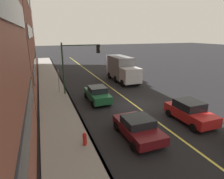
{
  "coord_description": "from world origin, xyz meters",
  "views": [
    {
      "loc": [
        -14.78,
        7.92,
        6.48
      ],
      "look_at": [
        0.96,
        1.95,
        1.49
      ],
      "focal_mm": 30.26,
      "sensor_mm": 36.0,
      "label": 1
    }
  ],
  "objects": [
    {
      "name": "fire_hydrant",
      "position": [
        -5.02,
        5.94,
        0.47
      ],
      "size": [
        0.24,
        0.24,
        0.94
      ],
      "color": "red",
      "rests_on": "ground"
    },
    {
      "name": "traffic_light_mast",
      "position": [
        5.54,
        4.13,
        3.87
      ],
      "size": [
        0.28,
        4.24,
        5.62
      ],
      "color": "#1E3823",
      "rests_on": "ground"
    },
    {
      "name": "curb_edge",
      "position": [
        0.0,
        5.42,
        0.07
      ],
      "size": [
        80.0,
        0.16,
        0.15
      ],
      "primitive_type": "cube",
      "color": "slate",
      "rests_on": "ground"
    },
    {
      "name": "sidewalk_slab",
      "position": [
        0.0,
        6.88,
        0.07
      ],
      "size": [
        80.0,
        3.08,
        0.15
      ],
      "primitive_type": "cube",
      "color": "gray",
      "rests_on": "ground"
    },
    {
      "name": "lane_stripe_center",
      "position": [
        0.0,
        0.0,
        0.01
      ],
      "size": [
        80.0,
        0.16,
        0.01
      ],
      "primitive_type": "cube",
      "color": "#D8CC4C",
      "rests_on": "ground"
    },
    {
      "name": "truck_gray",
      "position": [
        9.28,
        -2.66,
        1.77
      ],
      "size": [
        7.17,
        2.52,
        3.39
      ],
      "color": "silver",
      "rests_on": "ground"
    },
    {
      "name": "car_green",
      "position": [
        2.29,
        3.0,
        0.77
      ],
      "size": [
        4.18,
        1.9,
        1.55
      ],
      "color": "#1E6038",
      "rests_on": "ground"
    },
    {
      "name": "car_red",
      "position": [
        -4.52,
        -2.3,
        0.81
      ],
      "size": [
        4.03,
        2.02,
        1.61
      ],
      "color": "red",
      "rests_on": "ground"
    },
    {
      "name": "car_maroon",
      "position": [
        -5.13,
        2.47,
        0.7
      ],
      "size": [
        4.04,
        2.12,
        1.36
      ],
      "color": "#591116",
      "rests_on": "ground"
    },
    {
      "name": "ground",
      "position": [
        0.0,
        0.0,
        0.0
      ],
      "size": [
        200.0,
        200.0,
        0.0
      ],
      "primitive_type": "plane",
      "color": "black"
    },
    {
      "name": "street_sign_post",
      "position": [
        6.37,
        6.25,
        1.64
      ],
      "size": [
        0.6,
        0.08,
        2.78
      ],
      "color": "slate",
      "rests_on": "ground"
    }
  ]
}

